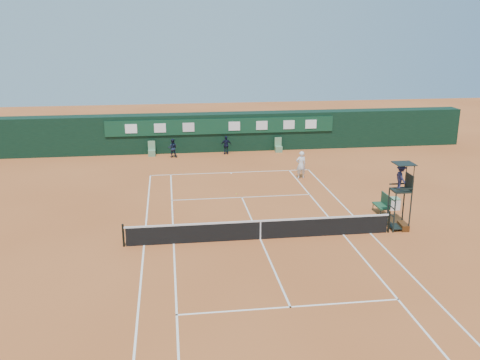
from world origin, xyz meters
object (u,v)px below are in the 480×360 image
at_px(player_bench, 383,203).
at_px(cooler, 394,203).
at_px(player, 301,165).
at_px(tennis_net, 260,229).
at_px(umpire_chair, 401,182).

xyz_separation_m(player_bench, cooler, (0.89, 0.62, -0.27)).
xyz_separation_m(player_bench, player, (-2.74, 7.25, 0.32)).
relative_size(tennis_net, player, 7.01).
xyz_separation_m(tennis_net, umpire_chair, (7.02, 0.35, 1.95)).
distance_m(umpire_chair, player_bench, 2.94).
height_order(player_bench, player, player).
bearing_deg(umpire_chair, tennis_net, -177.14).
relative_size(umpire_chair, player_bench, 2.85).
bearing_deg(tennis_net, umpire_chair, 2.86).
height_order(tennis_net, player, player).
xyz_separation_m(tennis_net, player_bench, (7.17, 2.62, 0.09)).
xyz_separation_m(umpire_chair, cooler, (1.04, 2.90, -2.13)).
height_order(tennis_net, cooler, tennis_net).
bearing_deg(tennis_net, player_bench, 20.08).
distance_m(player_bench, player, 7.76).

